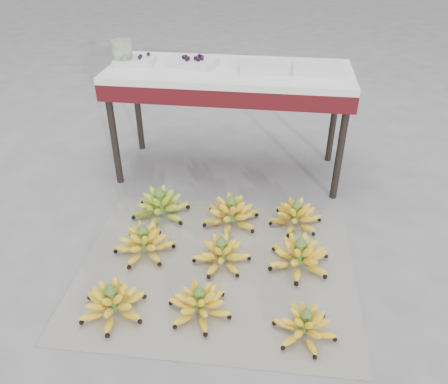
# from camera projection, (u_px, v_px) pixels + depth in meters

# --- Properties ---
(ground) EXTENTS (60.00, 60.00, 0.00)m
(ground) POSITION_uv_depth(u_px,v_px,m) (196.00, 272.00, 1.99)
(ground) COLOR slate
(ground) RESTS_ON ground
(newspaper_mat) EXTENTS (1.27, 1.07, 0.01)m
(newspaper_mat) POSITION_uv_depth(u_px,v_px,m) (217.00, 266.00, 2.02)
(newspaper_mat) COLOR silver
(newspaper_mat) RESTS_ON ground
(bunch_front_left) EXTENTS (0.35, 0.35, 0.17)m
(bunch_front_left) POSITION_uv_depth(u_px,v_px,m) (113.00, 303.00, 1.75)
(bunch_front_left) COLOR yellow
(bunch_front_left) RESTS_ON newspaper_mat
(bunch_front_center) EXTENTS (0.33, 0.33, 0.16)m
(bunch_front_center) POSITION_uv_depth(u_px,v_px,m) (199.00, 304.00, 1.75)
(bunch_front_center) COLOR yellow
(bunch_front_center) RESTS_ON newspaper_mat
(bunch_front_right) EXTENTS (0.31, 0.31, 0.15)m
(bunch_front_right) POSITION_uv_depth(u_px,v_px,m) (305.00, 325.00, 1.66)
(bunch_front_right) COLOR yellow
(bunch_front_right) RESTS_ON newspaper_mat
(bunch_mid_left) EXTENTS (0.34, 0.34, 0.17)m
(bunch_mid_left) POSITION_uv_depth(u_px,v_px,m) (144.00, 243.00, 2.07)
(bunch_mid_left) COLOR yellow
(bunch_mid_left) RESTS_ON newspaper_mat
(bunch_mid_center) EXTENTS (0.29, 0.29, 0.16)m
(bunch_mid_center) POSITION_uv_depth(u_px,v_px,m) (222.00, 254.00, 2.01)
(bunch_mid_center) COLOR yellow
(bunch_mid_center) RESTS_ON newspaper_mat
(bunch_mid_right) EXTENTS (0.30, 0.30, 0.18)m
(bunch_mid_right) POSITION_uv_depth(u_px,v_px,m) (299.00, 256.00, 1.99)
(bunch_mid_right) COLOR yellow
(bunch_mid_right) RESTS_ON newspaper_mat
(bunch_back_left) EXTENTS (0.34, 0.34, 0.19)m
(bunch_back_left) POSITION_uv_depth(u_px,v_px,m) (161.00, 206.00, 2.32)
(bunch_back_left) COLOR #669C23
(bunch_back_left) RESTS_ON newspaper_mat
(bunch_back_center) EXTENTS (0.37, 0.37, 0.18)m
(bunch_back_center) POSITION_uv_depth(u_px,v_px,m) (231.00, 214.00, 2.26)
(bunch_back_center) COLOR yellow
(bunch_back_center) RESTS_ON newspaper_mat
(bunch_back_right) EXTENTS (0.29, 0.29, 0.16)m
(bunch_back_right) POSITION_uv_depth(u_px,v_px,m) (296.00, 216.00, 2.26)
(bunch_back_right) COLOR yellow
(bunch_back_right) RESTS_ON newspaper_mat
(vendor_table) EXTENTS (1.36, 0.54, 0.65)m
(vendor_table) POSITION_uv_depth(u_px,v_px,m) (229.00, 81.00, 2.47)
(vendor_table) COLOR black
(vendor_table) RESTS_ON ground
(tray_far_left) EXTENTS (0.23, 0.17, 0.06)m
(tray_far_left) POSITION_uv_depth(u_px,v_px,m) (135.00, 61.00, 2.48)
(tray_far_left) COLOR silver
(tray_far_left) RESTS_ON vendor_table
(tray_left) EXTENTS (0.27, 0.22, 0.06)m
(tray_left) POSITION_uv_depth(u_px,v_px,m) (194.00, 62.00, 2.45)
(tray_left) COLOR silver
(tray_left) RESTS_ON vendor_table
(tray_right) EXTENTS (0.28, 0.22, 0.04)m
(tray_right) POSITION_uv_depth(u_px,v_px,m) (263.00, 67.00, 2.37)
(tray_right) COLOR silver
(tray_right) RESTS_ON vendor_table
(tray_far_right) EXTENTS (0.27, 0.20, 0.04)m
(tray_far_right) POSITION_uv_depth(u_px,v_px,m) (317.00, 68.00, 2.36)
(tray_far_right) COLOR silver
(tray_far_right) RESTS_ON vendor_table
(glass_jar) EXTENTS (0.14, 0.14, 0.14)m
(glass_jar) POSITION_uv_depth(u_px,v_px,m) (122.00, 53.00, 2.44)
(glass_jar) COLOR beige
(glass_jar) RESTS_ON vendor_table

